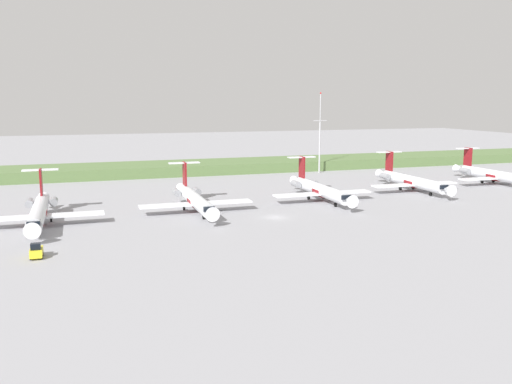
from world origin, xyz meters
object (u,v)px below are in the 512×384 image
object	(u,v)px
regional_jet_third	(195,199)
regional_jet_sixth	(493,175)
regional_jet_fourth	(320,189)
regional_jet_fifth	(411,181)
baggage_tug	(36,251)
antenna_mast	(320,140)
regional_jet_second	(39,211)

from	to	relation	value
regional_jet_third	regional_jet_sixth	world-z (taller)	same
regional_jet_fourth	regional_jet_sixth	size ratio (longest dim) A/B	1.00
regional_jet_fifth	baggage_tug	bearing A→B (deg)	-158.52
regional_jet_fourth	antenna_mast	size ratio (longest dim) A/B	1.25
regional_jet_second	regional_jet_fourth	xyz separation A→B (m)	(58.89, 6.21, 0.00)
regional_jet_second	regional_jet_fifth	size ratio (longest dim) A/B	1.00
regional_jet_second	regional_jet_third	bearing A→B (deg)	6.01
regional_jet_fifth	antenna_mast	distance (m)	40.07
regional_jet_second	regional_jet_fifth	xyz separation A→B (m)	(86.33, 11.10, 0.00)
regional_jet_fifth	regional_jet_fourth	bearing A→B (deg)	-169.90
regional_jet_fourth	regional_jet_fifth	bearing A→B (deg)	10.10
regional_jet_second	regional_jet_fifth	world-z (taller)	same
regional_jet_fourth	regional_jet_fifth	world-z (taller)	same
regional_jet_sixth	antenna_mast	size ratio (longest dim) A/B	1.25
regional_jet_third	regional_jet_sixth	bearing A→B (deg)	7.35
antenna_mast	baggage_tug	size ratio (longest dim) A/B	7.77
regional_jet_third	regional_jet_fifth	xyz separation A→B (m)	(56.86, 7.99, 0.00)
regional_jet_fourth	regional_jet_sixth	distance (m)	55.81
regional_jet_second	regional_jet_sixth	distance (m)	115.01
regional_jet_fourth	regional_jet_sixth	xyz separation A→B (m)	(55.26, 7.81, 0.00)
regional_jet_fifth	regional_jet_sixth	size ratio (longest dim) A/B	1.00
antenna_mast	baggage_tug	distance (m)	106.64
regional_jet_fifth	regional_jet_sixth	xyz separation A→B (m)	(27.82, 2.92, 0.00)
regional_jet_sixth	baggage_tug	world-z (taller)	regional_jet_sixth
baggage_tug	regional_jet_fourth	bearing A→B (deg)	26.36
regional_jet_second	regional_jet_sixth	bearing A→B (deg)	7.00
regional_jet_sixth	baggage_tug	xyz separation A→B (m)	(-113.19, -36.51, -1.53)
regional_jet_sixth	regional_jet_fifth	bearing A→B (deg)	-174.00
regional_jet_third	regional_jet_sixth	distance (m)	85.39
regional_jet_sixth	antenna_mast	bearing A→B (deg)	134.65
regional_jet_fifth	regional_jet_third	bearing A→B (deg)	-172.00
regional_jet_fifth	antenna_mast	size ratio (longest dim) A/B	1.25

